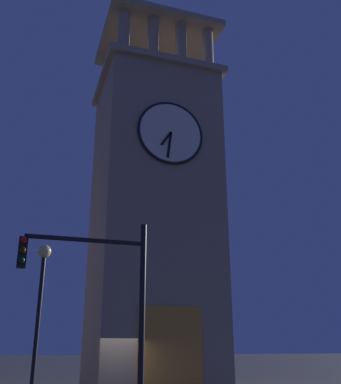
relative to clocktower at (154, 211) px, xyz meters
name	(u,v)px	position (x,y,z in m)	size (l,w,h in m)	color
clocktower	(154,211)	(0.00, 0.00, 0.00)	(7.21, 6.73, 23.87)	gray
traffic_signal_near	(102,291)	(4.96, 12.48, -6.14)	(3.28, 0.41, 5.33)	black
street_lamp	(40,295)	(6.31, 8.85, -5.91)	(0.44, 0.44, 5.35)	black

